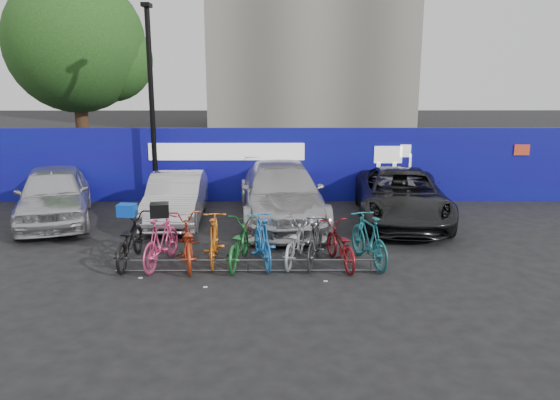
{
  "coord_description": "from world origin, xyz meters",
  "views": [
    {
      "loc": [
        0.61,
        -11.47,
        4.13
      ],
      "look_at": [
        0.69,
        2.0,
        0.97
      ],
      "focal_mm": 35.0,
      "sensor_mm": 36.0,
      "label": 1
    }
  ],
  "objects_px": {
    "car_1": "(176,198)",
    "car_3": "(401,196)",
    "car_2": "(281,193)",
    "bike_3": "(214,239)",
    "tree": "(82,47)",
    "bike_0": "(129,240)",
    "bike_5": "(262,240)",
    "bike_8": "(340,245)",
    "bike_1": "(161,241)",
    "bike_2": "(187,241)",
    "bike_9": "(369,239)",
    "bike_rack": "(248,265)",
    "bike_7": "(315,242)",
    "lamppost": "(152,101)",
    "bike_6": "(295,242)",
    "car_0": "(54,194)",
    "bike_4": "(238,243)"
  },
  "relations": [
    {
      "from": "bike_1",
      "to": "bike_5",
      "type": "height_order",
      "value": "bike_5"
    },
    {
      "from": "bike_1",
      "to": "bike_6",
      "type": "bearing_deg",
      "value": -164.46
    },
    {
      "from": "car_3",
      "to": "lamppost",
      "type": "bearing_deg",
      "value": 171.69
    },
    {
      "from": "bike_rack",
      "to": "bike_0",
      "type": "bearing_deg",
      "value": 166.81
    },
    {
      "from": "tree",
      "to": "bike_3",
      "type": "distance_m",
      "value": 12.52
    },
    {
      "from": "bike_2",
      "to": "bike_9",
      "type": "distance_m",
      "value": 3.99
    },
    {
      "from": "bike_4",
      "to": "bike_8",
      "type": "xyz_separation_m",
      "value": [
        2.21,
        -0.08,
        -0.02
      ]
    },
    {
      "from": "tree",
      "to": "bike_0",
      "type": "height_order",
      "value": "tree"
    },
    {
      "from": "car_1",
      "to": "car_3",
      "type": "relative_size",
      "value": 0.79
    },
    {
      "from": "bike_2",
      "to": "bike_5",
      "type": "height_order",
      "value": "bike_5"
    },
    {
      "from": "bike_7",
      "to": "bike_8",
      "type": "height_order",
      "value": "bike_7"
    },
    {
      "from": "bike_5",
      "to": "bike_7",
      "type": "bearing_deg",
      "value": 167.64
    },
    {
      "from": "car_3",
      "to": "bike_5",
      "type": "relative_size",
      "value": 2.81
    },
    {
      "from": "bike_0",
      "to": "bike_8",
      "type": "xyz_separation_m",
      "value": [
        4.63,
        -0.18,
        -0.07
      ]
    },
    {
      "from": "car_1",
      "to": "car_2",
      "type": "relative_size",
      "value": 0.74
    },
    {
      "from": "car_0",
      "to": "bike_1",
      "type": "relative_size",
      "value": 2.52
    },
    {
      "from": "car_2",
      "to": "bike_4",
      "type": "bearing_deg",
      "value": -109.45
    },
    {
      "from": "bike_8",
      "to": "bike_1",
      "type": "bearing_deg",
      "value": -13.21
    },
    {
      "from": "car_2",
      "to": "bike_7",
      "type": "bearing_deg",
      "value": -83.39
    },
    {
      "from": "car_0",
      "to": "bike_4",
      "type": "bearing_deg",
      "value": -51.09
    },
    {
      "from": "bike_0",
      "to": "car_2",
      "type": "bearing_deg",
      "value": -134.11
    },
    {
      "from": "bike_2",
      "to": "bike_rack",
      "type": "bearing_deg",
      "value": 147.95
    },
    {
      "from": "lamppost",
      "to": "bike_rack",
      "type": "height_order",
      "value": "lamppost"
    },
    {
      "from": "bike_9",
      "to": "bike_6",
      "type": "bearing_deg",
      "value": -18.59
    },
    {
      "from": "bike_3",
      "to": "car_3",
      "type": "bearing_deg",
      "value": -147.0
    },
    {
      "from": "bike_5",
      "to": "bike_7",
      "type": "height_order",
      "value": "bike_5"
    },
    {
      "from": "bike_rack",
      "to": "car_3",
      "type": "relative_size",
      "value": 1.07
    },
    {
      "from": "bike_6",
      "to": "bike_1",
      "type": "bearing_deg",
      "value": 17.74
    },
    {
      "from": "lamppost",
      "to": "car_3",
      "type": "bearing_deg",
      "value": -14.48
    },
    {
      "from": "car_0",
      "to": "bike_1",
      "type": "distance_m",
      "value": 5.21
    },
    {
      "from": "car_1",
      "to": "bike_3",
      "type": "xyz_separation_m",
      "value": [
        1.45,
        -3.48,
        -0.13
      ]
    },
    {
      "from": "bike_3",
      "to": "bike_9",
      "type": "relative_size",
      "value": 0.96
    },
    {
      "from": "bike_rack",
      "to": "bike_6",
      "type": "xyz_separation_m",
      "value": [
        1.0,
        0.64,
        0.31
      ]
    },
    {
      "from": "lamppost",
      "to": "car_1",
      "type": "relative_size",
      "value": 1.49
    },
    {
      "from": "tree",
      "to": "lamppost",
      "type": "height_order",
      "value": "tree"
    },
    {
      "from": "car_0",
      "to": "bike_3",
      "type": "height_order",
      "value": "car_0"
    },
    {
      "from": "lamppost",
      "to": "bike_0",
      "type": "relative_size",
      "value": 2.99
    },
    {
      "from": "car_1",
      "to": "bike_8",
      "type": "height_order",
      "value": "car_1"
    },
    {
      "from": "car_2",
      "to": "bike_7",
      "type": "height_order",
      "value": "car_2"
    },
    {
      "from": "tree",
      "to": "car_0",
      "type": "height_order",
      "value": "tree"
    },
    {
      "from": "bike_7",
      "to": "bike_8",
      "type": "xyz_separation_m",
      "value": [
        0.54,
        -0.07,
        -0.05
      ]
    },
    {
      "from": "bike_1",
      "to": "bike_3",
      "type": "xyz_separation_m",
      "value": [
        1.13,
        0.18,
        -0.01
      ]
    },
    {
      "from": "bike_5",
      "to": "bike_9",
      "type": "bearing_deg",
      "value": 168.54
    },
    {
      "from": "bike_5",
      "to": "bike_0",
      "type": "bearing_deg",
      "value": -14.22
    },
    {
      "from": "car_2",
      "to": "bike_3",
      "type": "distance_m",
      "value": 3.82
    },
    {
      "from": "bike_0",
      "to": "bike_7",
      "type": "bearing_deg",
      "value": 178.21
    },
    {
      "from": "bike_9",
      "to": "bike_rack",
      "type": "bearing_deg",
      "value": -3.31
    },
    {
      "from": "bike_0",
      "to": "bike_8",
      "type": "height_order",
      "value": "bike_0"
    },
    {
      "from": "lamppost",
      "to": "bike_5",
      "type": "height_order",
      "value": "lamppost"
    },
    {
      "from": "bike_0",
      "to": "bike_9",
      "type": "bearing_deg",
      "value": 178.91
    }
  ]
}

